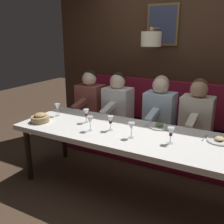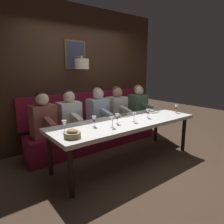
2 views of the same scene
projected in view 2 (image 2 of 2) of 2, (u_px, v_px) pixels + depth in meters
The scene contains 19 objects.
ground_plane at pixel (125, 161), 3.61m from camera, with size 12.00×12.00×0.00m, color #4C3828.
dining_table at pixel (126, 124), 3.47m from camera, with size 0.90×2.65×0.74m.
banquette_bench at pixel (97, 136), 4.25m from camera, with size 0.52×2.85×0.45m, color maroon.
back_wall_panel at pixel (82, 80), 4.45m from camera, with size 0.59×4.05×2.90m.
diner_nearest at pixel (138, 103), 4.83m from camera, with size 0.60×0.40×0.79m.
diner_near at pixel (117, 106), 4.43m from camera, with size 0.60×0.40×0.79m.
diner_middle at pixel (98, 108), 4.14m from camera, with size 0.60×0.40×0.79m.
diner_far at pixel (69, 113), 3.75m from camera, with size 0.60×0.40×0.79m.
diner_farthest at pixel (43, 116), 3.46m from camera, with size 0.60×0.40×0.79m.
place_setting_0 at pixel (124, 115), 3.82m from camera, with size 0.24×0.32×0.05m.
place_setting_1 at pixel (152, 112), 4.13m from camera, with size 0.24×0.32×0.05m.
wine_glass_0 at pixel (94, 119), 3.10m from camera, with size 0.07×0.07×0.16m.
wine_glass_1 at pixel (176, 107), 4.06m from camera, with size 0.07×0.07×0.16m.
wine_glass_2 at pixel (148, 112), 3.65m from camera, with size 0.07×0.07×0.16m.
wine_glass_3 at pixel (64, 124), 2.84m from camera, with size 0.07×0.07×0.16m.
wine_glass_4 at pixel (117, 117), 3.26m from camera, with size 0.07×0.07×0.16m.
wine_glass_5 at pixel (112, 120), 3.05m from camera, with size 0.07×0.07×0.16m.
wine_glass_6 at pixel (134, 115), 3.37m from camera, with size 0.07×0.07×0.16m.
bread_bowl at pixel (72, 134), 2.61m from camera, with size 0.22×0.22×0.12m.
Camera 2 is at (-2.50, 2.24, 1.61)m, focal length 32.53 mm.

